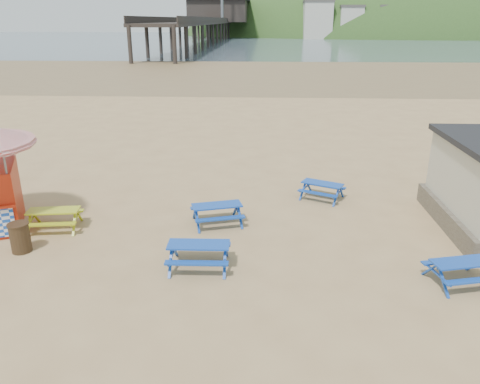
# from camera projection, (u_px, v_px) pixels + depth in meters

# --- Properties ---
(ground) EXTENTS (400.00, 400.00, 0.00)m
(ground) POSITION_uv_depth(u_px,v_px,m) (246.00, 235.00, 15.90)
(ground) COLOR tan
(ground) RESTS_ON ground
(wet_sand) EXTENTS (400.00, 400.00, 0.00)m
(wet_sand) POSITION_uv_depth(u_px,v_px,m) (261.00, 70.00, 67.43)
(wet_sand) COLOR olive
(wet_sand) RESTS_ON ground
(sea) EXTENTS (400.00, 400.00, 0.00)m
(sea) POSITION_uv_depth(u_px,v_px,m) (264.00, 39.00, 175.17)
(sea) COLOR #465865
(sea) RESTS_ON ground
(picnic_table_blue_a) EXTENTS (2.07, 1.84, 0.73)m
(picnic_table_blue_a) POSITION_uv_depth(u_px,v_px,m) (217.00, 214.00, 16.66)
(picnic_table_blue_a) COLOR #073692
(picnic_table_blue_a) RESTS_ON ground
(picnic_table_blue_b) EXTENTS (2.04, 1.89, 0.68)m
(picnic_table_blue_b) POSITION_uv_depth(u_px,v_px,m) (322.00, 191.00, 19.01)
(picnic_table_blue_b) COLOR #073692
(picnic_table_blue_b) RESTS_ON ground
(picnic_table_blue_c) EXTENTS (1.82, 1.55, 0.70)m
(picnic_table_blue_c) POSITION_uv_depth(u_px,v_px,m) (447.00, 198.00, 18.26)
(picnic_table_blue_c) COLOR #073692
(picnic_table_blue_c) RESTS_ON ground
(picnic_table_blue_d) EXTENTS (1.83, 1.49, 0.76)m
(picnic_table_blue_d) POSITION_uv_depth(u_px,v_px,m) (199.00, 255.00, 13.72)
(picnic_table_blue_d) COLOR #073692
(picnic_table_blue_d) RESTS_ON ground
(picnic_table_blue_e) EXTENTS (1.90, 1.66, 0.69)m
(picnic_table_blue_e) POSITION_uv_depth(u_px,v_px,m) (460.00, 273.00, 12.86)
(picnic_table_blue_e) COLOR #073692
(picnic_table_blue_e) RESTS_ON ground
(picnic_table_yellow) EXTENTS (1.90, 1.62, 0.72)m
(picnic_table_yellow) POSITION_uv_depth(u_px,v_px,m) (55.00, 219.00, 16.23)
(picnic_table_yellow) COLOR #8EBE0C
(picnic_table_yellow) RESTS_ON ground
(litter_bin) EXTENTS (0.65, 0.65, 0.95)m
(litter_bin) POSITION_uv_depth(u_px,v_px,m) (20.00, 237.00, 14.62)
(litter_bin) COLOR #3C2716
(litter_bin) RESTS_ON ground
(pier) EXTENTS (24.00, 220.00, 39.29)m
(pier) POSITION_uv_depth(u_px,v_px,m) (218.00, 24.00, 181.85)
(pier) COLOR black
(pier) RESTS_ON ground
(headland_town) EXTENTS (264.00, 144.00, 108.00)m
(headland_town) POSITION_uv_depth(u_px,v_px,m) (446.00, 56.00, 230.20)
(headland_town) COLOR #2D4C1E
(headland_town) RESTS_ON ground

